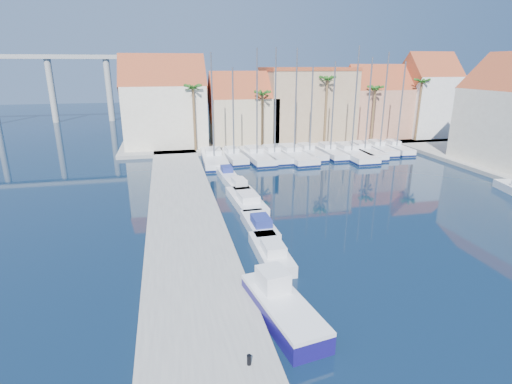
# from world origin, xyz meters

# --- Properties ---
(ground) EXTENTS (260.00, 260.00, 0.00)m
(ground) POSITION_xyz_m (0.00, 0.00, 0.00)
(ground) COLOR black
(ground) RESTS_ON ground
(quay_west) EXTENTS (6.00, 77.00, 0.50)m
(quay_west) POSITION_xyz_m (-9.00, 13.50, 0.25)
(quay_west) COLOR gray
(quay_west) RESTS_ON ground
(shore_north) EXTENTS (54.00, 16.00, 0.50)m
(shore_north) POSITION_xyz_m (10.00, 48.00, 0.25)
(shore_north) COLOR gray
(shore_north) RESTS_ON ground
(bollard) EXTENTS (0.19, 0.19, 0.46)m
(bollard) POSITION_xyz_m (-7.32, -2.59, 0.73)
(bollard) COLOR black
(bollard) RESTS_ON quay_west
(fishing_boat) EXTENTS (3.15, 6.62, 2.22)m
(fishing_boat) POSITION_xyz_m (-4.91, 0.85, 0.74)
(fishing_boat) COLOR #17105E
(fishing_boat) RESTS_ON ground
(motorboat_west_0) EXTENTS (1.87, 5.82, 1.40)m
(motorboat_west_0) POSITION_xyz_m (-3.75, 7.31, 0.51)
(motorboat_west_0) COLOR white
(motorboat_west_0) RESTS_ON ground
(motorboat_west_1) EXTENTS (1.96, 5.77, 1.40)m
(motorboat_west_1) POSITION_xyz_m (-3.45, 11.98, 0.51)
(motorboat_west_1) COLOR white
(motorboat_west_1) RESTS_ON ground
(motorboat_west_2) EXTENTS (2.74, 7.36, 1.40)m
(motorboat_west_2) POSITION_xyz_m (-3.27, 18.03, 0.51)
(motorboat_west_2) COLOR white
(motorboat_west_2) RESTS_ON ground
(motorboat_west_3) EXTENTS (2.30, 5.76, 1.40)m
(motorboat_west_3) POSITION_xyz_m (-3.19, 22.80, 0.51)
(motorboat_west_3) COLOR white
(motorboat_west_3) RESTS_ON ground
(motorboat_west_4) EXTENTS (1.85, 5.29, 1.40)m
(motorboat_west_4) POSITION_xyz_m (-3.61, 28.20, 0.51)
(motorboat_west_4) COLOR white
(motorboat_west_4) RESTS_ON ground
(sailboat_0) EXTENTS (3.40, 11.44, 13.87)m
(sailboat_0) POSITION_xyz_m (-4.09, 35.94, 0.58)
(sailboat_0) COLOR white
(sailboat_0) RESTS_ON ground
(sailboat_1) EXTENTS (2.92, 8.67, 12.08)m
(sailboat_1) POSITION_xyz_m (-1.38, 36.56, 0.61)
(sailboat_1) COLOR white
(sailboat_1) RESTS_ON ground
(sailboat_2) EXTENTS (3.44, 10.58, 14.43)m
(sailboat_2) POSITION_xyz_m (1.67, 36.07, 0.60)
(sailboat_2) COLOR white
(sailboat_2) RESTS_ON ground
(sailboat_3) EXTENTS (2.95, 9.83, 14.52)m
(sailboat_3) POSITION_xyz_m (4.21, 36.28, 0.62)
(sailboat_3) COLOR white
(sailboat_3) RESTS_ON ground
(sailboat_4) EXTENTS (3.81, 11.95, 14.46)m
(sailboat_4) POSITION_xyz_m (6.87, 35.95, 0.58)
(sailboat_4) COLOR white
(sailboat_4) RESTS_ON ground
(sailboat_5) EXTENTS (2.85, 9.02, 12.10)m
(sailboat_5) POSITION_xyz_m (9.41, 36.59, 0.60)
(sailboat_5) COLOR white
(sailboat_5) RESTS_ON ground
(sailboat_6) EXTENTS (2.46, 9.15, 12.82)m
(sailboat_6) POSITION_xyz_m (12.50, 36.43, 0.60)
(sailboat_6) COLOR white
(sailboat_6) RESTS_ON ground
(sailboat_7) EXTENTS (3.24, 12.07, 14.76)m
(sailboat_7) POSITION_xyz_m (15.08, 35.24, 0.58)
(sailboat_7) COLOR white
(sailboat_7) RESTS_ON ground
(sailboat_8) EXTENTS (3.13, 10.47, 13.38)m
(sailboat_8) POSITION_xyz_m (17.57, 36.01, 0.59)
(sailboat_8) COLOR white
(sailboat_8) RESTS_ON ground
(sailboat_9) EXTENTS (2.93, 8.94, 14.08)m
(sailboat_9) POSITION_xyz_m (20.51, 36.89, 0.63)
(sailboat_9) COLOR white
(sailboat_9) RESTS_ON ground
(sailboat_10) EXTENTS (2.54, 8.20, 12.84)m
(sailboat_10) POSITION_xyz_m (23.08, 36.63, 0.63)
(sailboat_10) COLOR white
(sailboat_10) RESTS_ON ground
(building_0) EXTENTS (12.30, 9.00, 13.50)m
(building_0) POSITION_xyz_m (-10.00, 47.00, 6.52)
(building_0) COLOR beige
(building_0) RESTS_ON shore_north
(building_1) EXTENTS (10.30, 8.00, 11.00)m
(building_1) POSITION_xyz_m (2.00, 47.00, 5.30)
(building_1) COLOR #C1AF88
(building_1) RESTS_ON shore_north
(building_2) EXTENTS (14.20, 10.20, 11.50)m
(building_2) POSITION_xyz_m (13.00, 48.00, 6.26)
(building_2) COLOR tan
(building_2) RESTS_ON shore_north
(building_3) EXTENTS (10.30, 8.00, 12.00)m
(building_3) POSITION_xyz_m (25.00, 47.00, 5.86)
(building_3) COLOR #B2795A
(building_3) RESTS_ON shore_north
(building_4) EXTENTS (8.30, 8.00, 14.00)m
(building_4) POSITION_xyz_m (34.00, 46.00, 6.97)
(building_4) COLOR silver
(building_4) RESTS_ON shore_north
(palm_0) EXTENTS (2.60, 2.60, 10.15)m
(palm_0) POSITION_xyz_m (-6.00, 42.00, 9.08)
(palm_0) COLOR brown
(palm_0) RESTS_ON shore_north
(palm_1) EXTENTS (2.60, 2.60, 9.15)m
(palm_1) POSITION_xyz_m (4.00, 42.00, 8.14)
(palm_1) COLOR brown
(palm_1) RESTS_ON shore_north
(palm_2) EXTENTS (2.60, 2.60, 11.15)m
(palm_2) POSITION_xyz_m (14.00, 42.00, 10.02)
(palm_2) COLOR brown
(palm_2) RESTS_ON shore_north
(palm_3) EXTENTS (2.60, 2.60, 9.65)m
(palm_3) POSITION_xyz_m (22.00, 42.00, 8.61)
(palm_3) COLOR brown
(palm_3) RESTS_ON shore_north
(palm_4) EXTENTS (2.60, 2.60, 10.65)m
(palm_4) POSITION_xyz_m (30.00, 42.00, 9.55)
(palm_4) COLOR brown
(palm_4) RESTS_ON shore_north
(viaduct) EXTENTS (48.00, 2.20, 14.45)m
(viaduct) POSITION_xyz_m (-39.07, 82.00, 10.25)
(viaduct) COLOR #9E9E99
(viaduct) RESTS_ON ground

